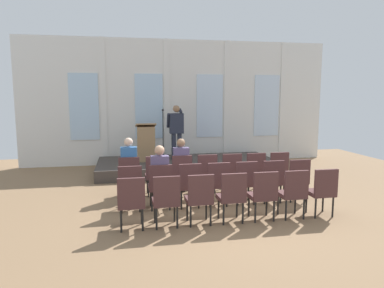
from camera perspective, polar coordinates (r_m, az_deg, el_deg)
The scene contains 30 objects.
ground_plane at distance 7.00m, azimuth 5.34°, elevation -11.34°, with size 14.44×14.44×0.00m, color #846647.
rear_partition at distance 12.04m, azimuth -1.88°, elevation 6.77°, with size 10.43×0.14×4.15m.
stage_platform at distance 10.81m, azimuth -0.78°, elevation -3.50°, with size 5.38×2.31×0.33m, color #3F3833.
speaker at distance 10.78m, azimuth -2.55°, elevation 2.57°, with size 0.52×0.69×1.67m.
mic_stand at distance 11.08m, azimuth -4.70°, elevation -0.61°, with size 0.28×0.28×1.55m.
lectern at distance 10.66m, azimuth -7.47°, elevation 0.19°, with size 0.60×0.48×1.16m.
chair_r0_c0 at distance 8.09m, azimuth -10.16°, elevation -4.84°, with size 0.46×0.44×0.94m.
audience_r0_c0 at distance 8.13m, azimuth -10.20°, elevation -3.22°, with size 0.36×0.39×1.36m.
chair_r0_c1 at distance 8.12m, azimuth -5.92°, elevation -4.71°, with size 0.46×0.44×0.94m.
chair_r0_c2 at distance 8.19m, azimuth -1.74°, elevation -4.56°, with size 0.46×0.44×0.94m.
audience_r0_c2 at distance 8.23m, azimuth -1.84°, elevation -3.12°, with size 0.36×0.39×1.31m.
chair_r0_c3 at distance 8.31m, azimuth 2.34°, elevation -4.39°, with size 0.46×0.44×0.94m.
chair_r0_c4 at distance 8.47m, azimuth 6.30°, elevation -4.20°, with size 0.46×0.44×0.94m.
chair_r0_c5 at distance 8.66m, azimuth 10.09°, elevation -4.00°, with size 0.46×0.44×0.94m.
chair_r0_c6 at distance 8.89m, azimuth 13.69°, elevation -3.80°, with size 0.46×0.44×0.94m.
chair_r1_c0 at distance 7.12m, azimuth -10.02°, elevation -6.60°, with size 0.46×0.44×0.94m.
chair_r1_c1 at distance 7.15m, azimuth -5.19°, elevation -6.44°, with size 0.46×0.44×0.94m.
audience_r1_c1 at distance 7.19m, azimuth -5.28°, elevation -4.78°, with size 0.36×0.39×1.31m.
chair_r1_c2 at distance 7.23m, azimuth -0.45°, elevation -6.24°, with size 0.46×0.44×0.94m.
chair_r1_c3 at distance 7.36m, azimuth 4.16°, elevation -6.01°, with size 0.46×0.44×0.94m.
chair_r1_c4 at distance 7.54m, azimuth 8.57°, elevation -5.75°, with size 0.46×0.44×0.94m.
chair_r1_c5 at distance 7.76m, azimuth 12.75°, elevation -5.47°, with size 0.46×0.44×0.94m.
chair_r1_c6 at distance 8.01m, azimuth 16.69°, elevation -5.18°, with size 0.46×0.44×0.94m.
chair_r2_c0 at distance 6.15m, azimuth -9.83°, elevation -8.91°, with size 0.46×0.44×0.94m.
chair_r2_c1 at distance 6.19m, azimuth -4.23°, elevation -8.71°, with size 0.46×0.44×0.94m.
chair_r2_c2 at distance 6.29m, azimuth 1.25°, elevation -8.43°, with size 0.46×0.44×0.94m.
chair_r2_c3 at distance 6.44m, azimuth 6.51°, elevation -8.09°, with size 0.46×0.44×0.94m.
chair_r2_c4 at distance 6.64m, azimuth 11.49°, elevation -7.71°, with size 0.46×0.44×0.94m.
chair_r2_c5 at distance 6.88m, azimuth 16.13°, elevation -7.30°, with size 0.46×0.44×0.94m.
chair_r2_c6 at distance 7.17m, azimuth 20.42°, elevation -6.88°, with size 0.46×0.44×0.94m.
Camera 1 is at (-1.89, -6.33, 2.30)m, focal length 32.84 mm.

